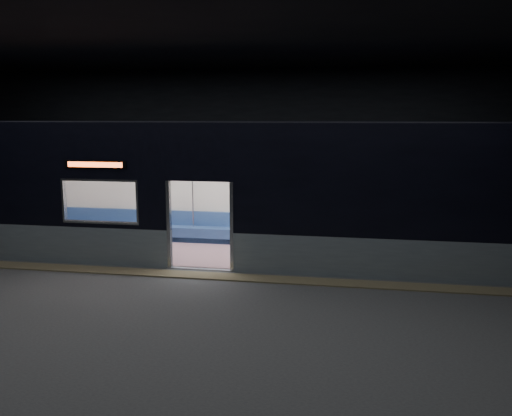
# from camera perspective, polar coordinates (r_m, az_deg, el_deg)

# --- Properties ---
(station_floor) EXTENTS (24.00, 14.00, 0.01)m
(station_floor) POSITION_cam_1_polar(r_m,az_deg,el_deg) (11.64, -7.25, -7.90)
(station_floor) COLOR #47494C
(station_floor) RESTS_ON ground
(station_envelope) EXTENTS (24.00, 14.00, 5.00)m
(station_envelope) POSITION_cam_1_polar(r_m,az_deg,el_deg) (11.10, -7.66, 10.47)
(station_envelope) COLOR black
(station_envelope) RESTS_ON station_floor
(tactile_strip) EXTENTS (22.80, 0.50, 0.03)m
(tactile_strip) POSITION_cam_1_polar(r_m,az_deg,el_deg) (12.13, -6.47, -7.04)
(tactile_strip) COLOR #8C7F59
(tactile_strip) RESTS_ON station_floor
(metro_car) EXTENTS (18.00, 3.04, 3.35)m
(metro_car) POSITION_cam_1_polar(r_m,az_deg,el_deg) (13.64, -4.22, 2.72)
(metro_car) COLOR #8696A0
(metro_car) RESTS_ON station_floor
(passenger) EXTENTS (0.46, 0.74, 1.41)m
(passenger) POSITION_cam_1_polar(r_m,az_deg,el_deg) (14.40, 14.03, -1.33)
(passenger) COLOR black
(passenger) RESTS_ON metro_car
(handbag) EXTENTS (0.36, 0.33, 0.15)m
(handbag) POSITION_cam_1_polar(r_m,az_deg,el_deg) (14.19, 13.87, -1.99)
(handbag) COLOR black
(handbag) RESTS_ON passenger
(transit_map) EXTENTS (0.89, 0.03, 0.58)m
(transit_map) POSITION_cam_1_polar(r_m,az_deg,el_deg) (14.63, 15.36, 1.27)
(transit_map) COLOR white
(transit_map) RESTS_ON metro_car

